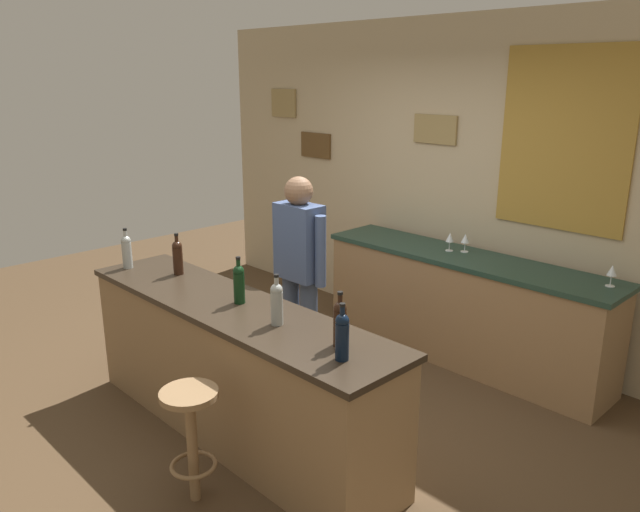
# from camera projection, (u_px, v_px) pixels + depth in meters

# --- Properties ---
(ground_plane) EXTENTS (10.00, 10.00, 0.00)m
(ground_plane) POSITION_uv_depth(u_px,v_px,m) (282.00, 410.00, 4.42)
(ground_plane) COLOR #4C3823
(back_wall) EXTENTS (6.00, 0.09, 2.80)m
(back_wall) POSITION_uv_depth(u_px,v_px,m) (456.00, 182.00, 5.37)
(back_wall) COLOR tan
(back_wall) RESTS_ON ground_plane
(bar_counter) EXTENTS (2.60, 0.60, 0.92)m
(bar_counter) POSITION_uv_depth(u_px,v_px,m) (234.00, 370.00, 4.02)
(bar_counter) COLOR olive
(bar_counter) RESTS_ON ground_plane
(side_counter) EXTENTS (2.53, 0.56, 0.90)m
(side_counter) POSITION_uv_depth(u_px,v_px,m) (462.00, 308.00, 5.13)
(side_counter) COLOR olive
(side_counter) RESTS_ON ground_plane
(bartender) EXTENTS (0.52, 0.21, 1.62)m
(bartender) POSITION_uv_depth(u_px,v_px,m) (299.00, 268.00, 4.57)
(bartender) COLOR #384766
(bartender) RESTS_ON ground_plane
(bar_stool) EXTENTS (0.32, 0.32, 0.68)m
(bar_stool) POSITION_uv_depth(u_px,v_px,m) (191.00, 427.00, 3.38)
(bar_stool) COLOR olive
(bar_stool) RESTS_ON ground_plane
(wine_bottle_a) EXTENTS (0.07, 0.07, 0.31)m
(wine_bottle_a) POSITION_uv_depth(u_px,v_px,m) (127.00, 250.00, 4.59)
(wine_bottle_a) COLOR #999E99
(wine_bottle_a) RESTS_ON bar_counter
(wine_bottle_b) EXTENTS (0.07, 0.07, 0.31)m
(wine_bottle_b) POSITION_uv_depth(u_px,v_px,m) (178.00, 256.00, 4.45)
(wine_bottle_b) COLOR black
(wine_bottle_b) RESTS_ON bar_counter
(wine_bottle_c) EXTENTS (0.07, 0.07, 0.31)m
(wine_bottle_c) POSITION_uv_depth(u_px,v_px,m) (239.00, 283.00, 3.89)
(wine_bottle_c) COLOR black
(wine_bottle_c) RESTS_ON bar_counter
(wine_bottle_d) EXTENTS (0.07, 0.07, 0.31)m
(wine_bottle_d) POSITION_uv_depth(u_px,v_px,m) (277.00, 302.00, 3.55)
(wine_bottle_d) COLOR #999E99
(wine_bottle_d) RESTS_ON bar_counter
(wine_bottle_e) EXTENTS (0.07, 0.07, 0.31)m
(wine_bottle_e) POSITION_uv_depth(u_px,v_px,m) (340.00, 322.00, 3.27)
(wine_bottle_e) COLOR black
(wine_bottle_e) RESTS_ON bar_counter
(wine_bottle_f) EXTENTS (0.07, 0.07, 0.31)m
(wine_bottle_f) POSITION_uv_depth(u_px,v_px,m) (342.00, 335.00, 3.11)
(wine_bottle_f) COLOR black
(wine_bottle_f) RESTS_ON bar_counter
(wine_glass_a) EXTENTS (0.07, 0.07, 0.16)m
(wine_glass_a) POSITION_uv_depth(u_px,v_px,m) (450.00, 238.00, 5.12)
(wine_glass_a) COLOR silver
(wine_glass_a) RESTS_ON side_counter
(wine_glass_b) EXTENTS (0.07, 0.07, 0.16)m
(wine_glass_b) POSITION_uv_depth(u_px,v_px,m) (465.00, 239.00, 5.09)
(wine_glass_b) COLOR silver
(wine_glass_b) RESTS_ON side_counter
(wine_glass_c) EXTENTS (0.07, 0.07, 0.16)m
(wine_glass_c) POSITION_uv_depth(u_px,v_px,m) (612.00, 271.00, 4.26)
(wine_glass_c) COLOR silver
(wine_glass_c) RESTS_ON side_counter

